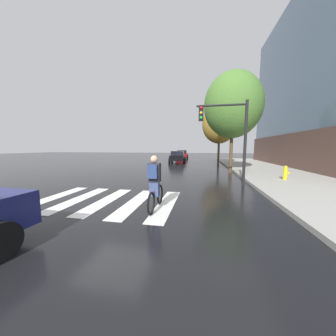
# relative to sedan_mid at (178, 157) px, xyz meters

# --- Properties ---
(ground_plane) EXTENTS (120.00, 120.00, 0.00)m
(ground_plane) POSITION_rel_sedan_mid_xyz_m (0.06, -17.10, -0.77)
(ground_plane) COLOR black
(crosswalk_stripes) EXTENTS (4.99, 3.34, 0.01)m
(crosswalk_stripes) POSITION_rel_sedan_mid_xyz_m (-0.30, -17.10, -0.76)
(crosswalk_stripes) COLOR silver
(crosswalk_stripes) RESTS_ON ground
(sedan_mid) EXTENTS (2.21, 4.39, 1.49)m
(sedan_mid) POSITION_rel_sedan_mid_xyz_m (0.00, 0.00, 0.00)
(sedan_mid) COLOR black
(sedan_mid) RESTS_ON ground
(sedan_far) EXTENTS (2.23, 4.40, 1.49)m
(sedan_far) POSITION_rel_sedan_mid_xyz_m (-0.26, 7.77, 0.00)
(sedan_far) COLOR maroon
(sedan_far) RESTS_ON ground
(cyclist) EXTENTS (0.36, 1.71, 1.69)m
(cyclist) POSITION_rel_sedan_mid_xyz_m (1.69, -17.70, 0.08)
(cyclist) COLOR black
(cyclist) RESTS_ON ground
(traffic_light_near) EXTENTS (2.47, 0.28, 4.20)m
(traffic_light_near) POSITION_rel_sedan_mid_xyz_m (4.33, -13.51, 2.09)
(traffic_light_near) COLOR black
(traffic_light_near) RESTS_ON ground
(fire_hydrant) EXTENTS (0.33, 0.22, 0.78)m
(fire_hydrant) POSITION_rel_sedan_mid_xyz_m (7.68, -12.05, -0.23)
(fire_hydrant) COLOR gold
(fire_hydrant) RESTS_ON sidewalk
(street_tree_near) EXTENTS (4.19, 4.19, 7.45)m
(street_tree_near) POSITION_rel_sedan_mid_xyz_m (5.26, -8.66, 4.27)
(street_tree_near) COLOR #4C3823
(street_tree_near) RESTS_ON ground
(street_tree_mid) EXTENTS (3.78, 3.78, 6.73)m
(street_tree_mid) POSITION_rel_sedan_mid_xyz_m (4.96, -1.82, 3.78)
(street_tree_mid) COLOR #4C3823
(street_tree_mid) RESTS_ON ground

